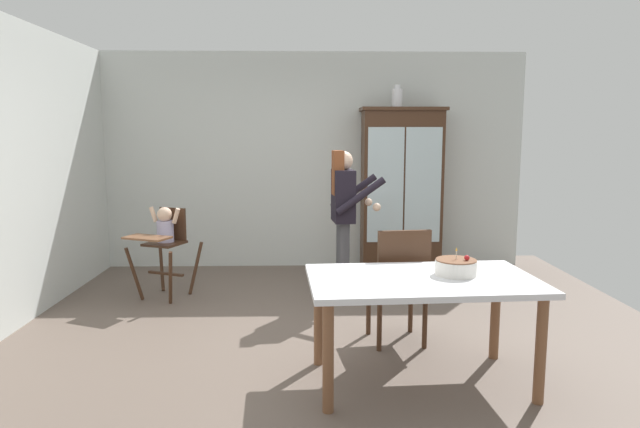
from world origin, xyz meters
name	(u,v)px	position (x,y,z in m)	size (l,w,h in m)	color
ground_plane	(316,338)	(0.00, 0.00, 0.00)	(6.24, 6.24, 0.00)	#66564C
wall_back	(312,161)	(0.00, 2.63, 1.35)	(5.32, 0.06, 2.70)	silver
china_cabinet	(401,190)	(1.10, 2.37, 1.01)	(1.02, 0.48, 2.01)	#422819
ceramic_vase	(397,97)	(1.02, 2.37, 2.13)	(0.13, 0.13, 0.27)	white
high_chair_with_toddler	(165,236)	(-1.54, 1.24, 0.65)	(0.75, 0.82, 0.95)	#422819
adult_person	(344,207)	(0.30, 1.07, 0.97)	(0.53, 0.51, 1.53)	#47474C
dining_table	(422,291)	(0.70, -0.84, 0.65)	(1.57, 0.99, 0.74)	silver
birthday_cake	(456,267)	(0.94, -0.77, 0.79)	(0.28, 0.28, 0.19)	white
dining_chair_far_side	(400,278)	(0.66, -0.17, 0.56)	(0.49, 0.49, 0.96)	#422819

